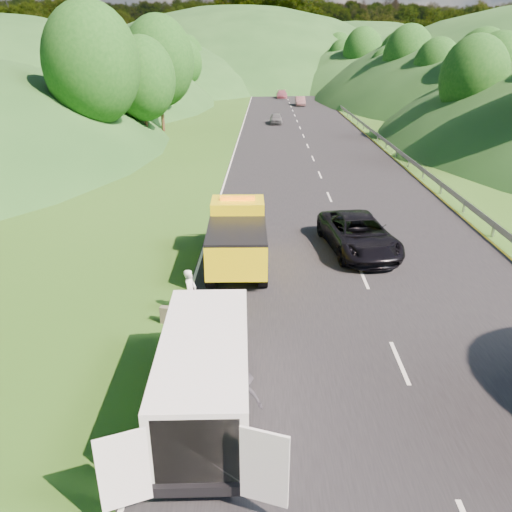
{
  "coord_description": "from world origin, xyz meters",
  "views": [
    {
      "loc": [
        -1.02,
        -14.56,
        8.62
      ],
      "look_at": [
        -1.37,
        3.09,
        1.3
      ],
      "focal_mm": 35.0,
      "sensor_mm": 36.0,
      "label": 1
    }
  ],
  "objects_px": {
    "woman": "(192,314)",
    "suitcase": "(166,315)",
    "tow_truck": "(238,236)",
    "child": "(233,336)",
    "passing_suv": "(357,251)",
    "spare_tire": "(227,460)",
    "worker": "(242,425)",
    "white_van": "(206,370)"
  },
  "relations": [
    {
      "from": "tow_truck",
      "to": "woman",
      "type": "height_order",
      "value": "tow_truck"
    },
    {
      "from": "child",
      "to": "spare_tire",
      "type": "height_order",
      "value": "child"
    },
    {
      "from": "white_van",
      "to": "child",
      "type": "relative_size",
      "value": 6.82
    },
    {
      "from": "child",
      "to": "tow_truck",
      "type": "bearing_deg",
      "value": 116.77
    },
    {
      "from": "child",
      "to": "passing_suv",
      "type": "xyz_separation_m",
      "value": [
        5.28,
        7.54,
        0.0
      ]
    },
    {
      "from": "worker",
      "to": "suitcase",
      "type": "height_order",
      "value": "worker"
    },
    {
      "from": "white_van",
      "to": "worker",
      "type": "distance_m",
      "value": 1.65
    },
    {
      "from": "tow_truck",
      "to": "worker",
      "type": "xyz_separation_m",
      "value": [
        0.64,
        -10.04,
        -1.32
      ]
    },
    {
      "from": "worker",
      "to": "spare_tire",
      "type": "height_order",
      "value": "worker"
    },
    {
      "from": "tow_truck",
      "to": "passing_suv",
      "type": "height_order",
      "value": "tow_truck"
    },
    {
      "from": "suitcase",
      "to": "passing_suv",
      "type": "height_order",
      "value": "passing_suv"
    },
    {
      "from": "spare_tire",
      "to": "worker",
      "type": "bearing_deg",
      "value": 75.87
    },
    {
      "from": "suitcase",
      "to": "white_van",
      "type": "bearing_deg",
      "value": -67.22
    },
    {
      "from": "suitcase",
      "to": "passing_suv",
      "type": "distance_m",
      "value": 10.16
    },
    {
      "from": "child",
      "to": "suitcase",
      "type": "distance_m",
      "value": 2.48
    },
    {
      "from": "tow_truck",
      "to": "child",
      "type": "distance_m",
      "value": 6.03
    },
    {
      "from": "white_van",
      "to": "suitcase",
      "type": "bearing_deg",
      "value": 110.05
    },
    {
      "from": "woman",
      "to": "passing_suv",
      "type": "bearing_deg",
      "value": -36.1
    },
    {
      "from": "white_van",
      "to": "spare_tire",
      "type": "relative_size",
      "value": 10.6
    },
    {
      "from": "worker",
      "to": "white_van",
      "type": "bearing_deg",
      "value": 150.59
    },
    {
      "from": "woman",
      "to": "child",
      "type": "relative_size",
      "value": 1.74
    },
    {
      "from": "worker",
      "to": "spare_tire",
      "type": "relative_size",
      "value": 2.54
    },
    {
      "from": "tow_truck",
      "to": "spare_tire",
      "type": "xyz_separation_m",
      "value": [
        0.35,
        -11.17,
        -1.32
      ]
    },
    {
      "from": "woman",
      "to": "suitcase",
      "type": "xyz_separation_m",
      "value": [
        -0.76,
        -0.64,
        0.31
      ]
    },
    {
      "from": "woman",
      "to": "passing_suv",
      "type": "distance_m",
      "value": 9.16
    },
    {
      "from": "spare_tire",
      "to": "child",
      "type": "bearing_deg",
      "value": 92.04
    },
    {
      "from": "tow_truck",
      "to": "woman",
      "type": "xyz_separation_m",
      "value": [
        -1.4,
        -4.43,
        -1.32
      ]
    },
    {
      "from": "worker",
      "to": "suitcase",
      "type": "xyz_separation_m",
      "value": [
        -2.8,
        4.97,
        0.31
      ]
    },
    {
      "from": "white_van",
      "to": "tow_truck",
      "type": "bearing_deg",
      "value": 85.65
    },
    {
      "from": "white_van",
      "to": "woman",
      "type": "xyz_separation_m",
      "value": [
        -1.13,
        5.15,
        -1.3
      ]
    },
    {
      "from": "child",
      "to": "suitcase",
      "type": "height_order",
      "value": "suitcase"
    },
    {
      "from": "woman",
      "to": "spare_tire",
      "type": "xyz_separation_m",
      "value": [
        1.75,
        -6.74,
        0.0
      ]
    },
    {
      "from": "tow_truck",
      "to": "spare_tire",
      "type": "bearing_deg",
      "value": -90.24
    },
    {
      "from": "white_van",
      "to": "child",
      "type": "xyz_separation_m",
      "value": [
        0.43,
        3.7,
        -1.3
      ]
    },
    {
      "from": "worker",
      "to": "suitcase",
      "type": "relative_size",
      "value": 2.57
    },
    {
      "from": "child",
      "to": "passing_suv",
      "type": "distance_m",
      "value": 9.2
    },
    {
      "from": "child",
      "to": "white_van",
      "type": "bearing_deg",
      "value": -71.51
    },
    {
      "from": "suitcase",
      "to": "spare_tire",
      "type": "height_order",
      "value": "suitcase"
    },
    {
      "from": "spare_tire",
      "to": "passing_suv",
      "type": "distance_m",
      "value": 13.8
    },
    {
      "from": "worker",
      "to": "passing_suv",
      "type": "xyz_separation_m",
      "value": [
        4.81,
        11.69,
        0.0
      ]
    },
    {
      "from": "tow_truck",
      "to": "suitcase",
      "type": "distance_m",
      "value": 5.61
    },
    {
      "from": "spare_tire",
      "to": "passing_suv",
      "type": "bearing_deg",
      "value": 68.35
    }
  ]
}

